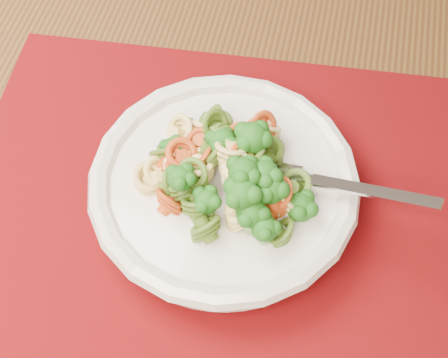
% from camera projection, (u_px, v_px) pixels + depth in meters
% --- Properties ---
extents(dining_table, '(1.63, 1.19, 0.72)m').
position_uv_depth(dining_table, '(281.00, 174.00, 0.71)').
color(dining_table, '#513416').
rests_on(dining_table, ground).
extents(placemat, '(0.54, 0.46, 0.00)m').
position_uv_depth(placemat, '(211.00, 200.00, 0.58)').
color(placemat, '#57030A').
rests_on(placemat, dining_table).
extents(pasta_bowl, '(0.24, 0.24, 0.05)m').
position_uv_depth(pasta_bowl, '(224.00, 186.00, 0.56)').
color(pasta_bowl, silver).
rests_on(pasta_bowl, placemat).
extents(pasta_broccoli_heap, '(0.21, 0.21, 0.06)m').
position_uv_depth(pasta_broccoli_heap, '(224.00, 175.00, 0.54)').
color(pasta_broccoli_heap, '#E9D073').
rests_on(pasta_broccoli_heap, pasta_bowl).
extents(fork, '(0.18, 0.04, 0.08)m').
position_uv_depth(fork, '(286.00, 174.00, 0.55)').
color(fork, silver).
rests_on(fork, pasta_bowl).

